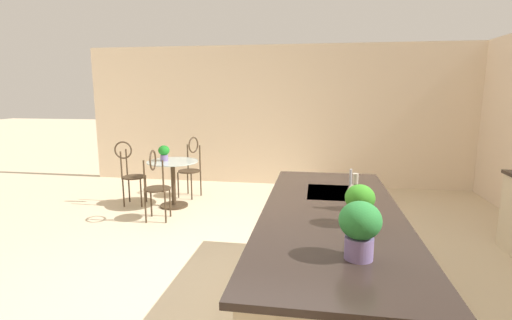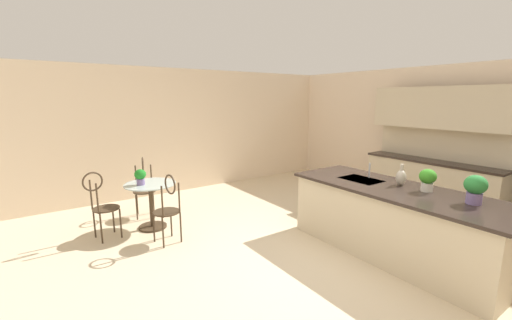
{
  "view_description": "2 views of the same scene",
  "coord_description": "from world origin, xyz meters",
  "px_view_note": "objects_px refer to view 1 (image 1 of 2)",
  "views": [
    {
      "loc": [
        3.17,
        0.72,
        1.83
      ],
      "look_at": [
        -1.45,
        -0.03,
        0.98
      ],
      "focal_mm": 26.65,
      "sensor_mm": 36.0,
      "label": 1
    },
    {
      "loc": [
        2.56,
        -2.96,
        2.07
      ],
      "look_at": [
        -1.37,
        -0.22,
        1.15
      ],
      "focal_mm": 22.5,
      "sensor_mm": 36.0,
      "label": 2
    }
  ],
  "objects_px": {
    "chair_near_window": "(191,164)",
    "chair_toward_desk": "(130,170)",
    "bistro_table": "(173,179)",
    "potted_plant_on_table": "(164,152)",
    "potted_plant_counter_near": "(360,202)",
    "potted_plant_counter_far": "(360,226)",
    "chair_by_island": "(156,182)",
    "vase_on_counter": "(355,196)"
  },
  "relations": [
    {
      "from": "chair_near_window",
      "to": "chair_toward_desk",
      "type": "bearing_deg",
      "value": -50.82
    },
    {
      "from": "bistro_table",
      "to": "potted_plant_on_table",
      "type": "xyz_separation_m",
      "value": [
        -0.01,
        -0.14,
        0.43
      ]
    },
    {
      "from": "potted_plant_counter_near",
      "to": "potted_plant_counter_far",
      "type": "bearing_deg",
      "value": -5.87
    },
    {
      "from": "potted_plant_counter_near",
      "to": "potted_plant_counter_far",
      "type": "xyz_separation_m",
      "value": [
        0.55,
        -0.06,
        0.02
      ]
    },
    {
      "from": "potted_plant_counter_near",
      "to": "chair_by_island",
      "type": "bearing_deg",
      "value": -132.67
    },
    {
      "from": "bistro_table",
      "to": "potted_plant_on_table",
      "type": "relative_size",
      "value": 3.23
    },
    {
      "from": "chair_toward_desk",
      "to": "potted_plant_on_table",
      "type": "height_order",
      "value": "chair_toward_desk"
    },
    {
      "from": "potted_plant_counter_near",
      "to": "potted_plant_counter_far",
      "type": "relative_size",
      "value": 0.88
    },
    {
      "from": "bistro_table",
      "to": "chair_near_window",
      "type": "relative_size",
      "value": 0.77
    },
    {
      "from": "chair_near_window",
      "to": "potted_plant_counter_far",
      "type": "height_order",
      "value": "potted_plant_counter_far"
    },
    {
      "from": "chair_near_window",
      "to": "potted_plant_counter_far",
      "type": "xyz_separation_m",
      "value": [
        4.23,
        2.41,
        0.53
      ]
    },
    {
      "from": "potted_plant_counter_near",
      "to": "vase_on_counter",
      "type": "xyz_separation_m",
      "value": [
        -0.35,
        0.0,
        -0.05
      ]
    },
    {
      "from": "chair_near_window",
      "to": "potted_plant_counter_near",
      "type": "bearing_deg",
      "value": 33.86
    },
    {
      "from": "potted_plant_counter_near",
      "to": "potted_plant_on_table",
      "type": "bearing_deg",
      "value": -138.56
    },
    {
      "from": "chair_by_island",
      "to": "potted_plant_counter_far",
      "type": "bearing_deg",
      "value": 40.61
    },
    {
      "from": "potted_plant_counter_near",
      "to": "vase_on_counter",
      "type": "distance_m",
      "value": 0.35
    },
    {
      "from": "bistro_table",
      "to": "vase_on_counter",
      "type": "bearing_deg",
      "value": 43.5
    },
    {
      "from": "chair_near_window",
      "to": "potted_plant_counter_near",
      "type": "relative_size",
      "value": 3.66
    },
    {
      "from": "bistro_table",
      "to": "vase_on_counter",
      "type": "height_order",
      "value": "vase_on_counter"
    },
    {
      "from": "potted_plant_on_table",
      "to": "potted_plant_counter_near",
      "type": "relative_size",
      "value": 0.87
    },
    {
      "from": "chair_by_island",
      "to": "chair_toward_desk",
      "type": "distance_m",
      "value": 1.03
    },
    {
      "from": "potted_plant_on_table",
      "to": "bistro_table",
      "type": "bearing_deg",
      "value": 86.22
    },
    {
      "from": "bistro_table",
      "to": "chair_by_island",
      "type": "distance_m",
      "value": 0.72
    },
    {
      "from": "potted_plant_on_table",
      "to": "vase_on_counter",
      "type": "distance_m",
      "value": 3.81
    },
    {
      "from": "chair_toward_desk",
      "to": "potted_plant_counter_near",
      "type": "relative_size",
      "value": 3.66
    },
    {
      "from": "potted_plant_on_table",
      "to": "potted_plant_counter_near",
      "type": "distance_m",
      "value": 4.06
    },
    {
      "from": "chair_near_window",
      "to": "potted_plant_on_table",
      "type": "xyz_separation_m",
      "value": [
        0.64,
        -0.22,
        0.31
      ]
    },
    {
      "from": "chair_toward_desk",
      "to": "potted_plant_counter_far",
      "type": "relative_size",
      "value": 3.21
    },
    {
      "from": "chair_near_window",
      "to": "chair_by_island",
      "type": "relative_size",
      "value": 1.0
    },
    {
      "from": "chair_by_island",
      "to": "vase_on_counter",
      "type": "bearing_deg",
      "value": 51.94
    },
    {
      "from": "chair_near_window",
      "to": "vase_on_counter",
      "type": "height_order",
      "value": "vase_on_counter"
    },
    {
      "from": "bistro_table",
      "to": "chair_near_window",
      "type": "height_order",
      "value": "chair_near_window"
    },
    {
      "from": "bistro_table",
      "to": "potted_plant_counter_near",
      "type": "distance_m",
      "value": 4.01
    },
    {
      "from": "vase_on_counter",
      "to": "bistro_table",
      "type": "bearing_deg",
      "value": -136.5
    },
    {
      "from": "bistro_table",
      "to": "vase_on_counter",
      "type": "xyz_separation_m",
      "value": [
        2.68,
        2.55,
        0.58
      ]
    },
    {
      "from": "bistro_table",
      "to": "chair_by_island",
      "type": "xyz_separation_m",
      "value": [
        0.71,
        0.03,
        0.13
      ]
    },
    {
      "from": "potted_plant_on_table",
      "to": "potted_plant_counter_near",
      "type": "xyz_separation_m",
      "value": [
        3.04,
        2.69,
        0.2
      ]
    },
    {
      "from": "bistro_table",
      "to": "chair_toward_desk",
      "type": "xyz_separation_m",
      "value": [
        0.01,
        -0.72,
        0.13
      ]
    },
    {
      "from": "potted_plant_counter_far",
      "to": "bistro_table",
      "type": "bearing_deg",
      "value": -145.21
    },
    {
      "from": "chair_by_island",
      "to": "chair_toward_desk",
      "type": "height_order",
      "value": "same"
    },
    {
      "from": "potted_plant_on_table",
      "to": "potted_plant_counter_far",
      "type": "height_order",
      "value": "potted_plant_counter_far"
    },
    {
      "from": "chair_by_island",
      "to": "vase_on_counter",
      "type": "relative_size",
      "value": 3.62
    }
  ]
}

